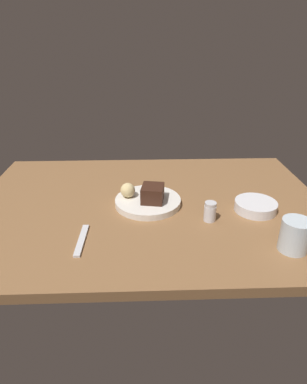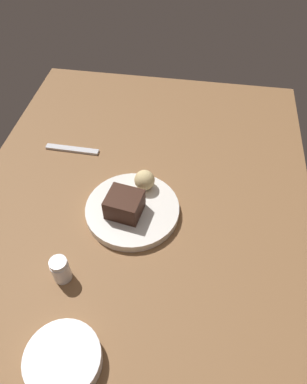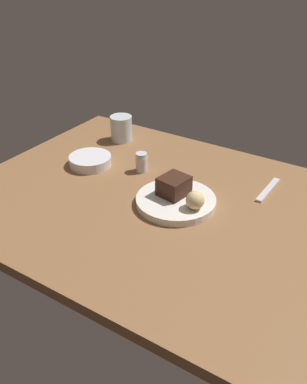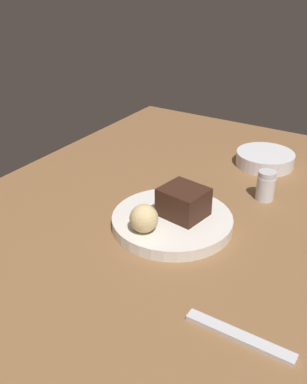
{
  "view_description": "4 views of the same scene",
  "coord_description": "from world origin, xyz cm",
  "px_view_note": "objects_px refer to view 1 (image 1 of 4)",
  "views": [
    {
      "loc": [
        2.15,
        97.58,
        55.61
      ],
      "look_at": [
        -1.32,
        2.76,
        8.58
      ],
      "focal_mm": 30.27,
      "sensor_mm": 36.0,
      "label": 1
    },
    {
      "loc": [
        -51.35,
        -12.36,
        72.03
      ],
      "look_at": [
        4.01,
        -3.6,
        7.4
      ],
      "focal_mm": 34.02,
      "sensor_mm": 36.0,
      "label": 2
    },
    {
      "loc": [
        49.51,
        -86.98,
        67.98
      ],
      "look_at": [
        -4.23,
        -3.16,
        7.55
      ],
      "focal_mm": 40.29,
      "sensor_mm": 36.0,
      "label": 3
    },
    {
      "loc": [
        60.92,
        34.22,
        47.14
      ],
      "look_at": [
        -1.24,
        -4.22,
        7.9
      ],
      "focal_mm": 41.24,
      "sensor_mm": 36.0,
      "label": 4
    }
  ],
  "objects_px": {
    "salt_shaker": "(210,212)",
    "side_bowl": "(256,206)",
    "bread_roll": "(128,190)",
    "dessert_plate": "(148,202)",
    "dessert_spoon": "(82,240)",
    "water_glass": "(295,235)",
    "chocolate_cake_slice": "(153,194)"
  },
  "relations": [
    {
      "from": "salt_shaker",
      "to": "side_bowl",
      "type": "xyz_separation_m",
      "value": [
        -0.16,
        -0.06,
        -0.01
      ]
    },
    {
      "from": "bread_roll",
      "to": "side_bowl",
      "type": "relative_size",
      "value": 0.37
    },
    {
      "from": "dessert_plate",
      "to": "salt_shaker",
      "type": "bearing_deg",
      "value": 149.77
    },
    {
      "from": "dessert_plate",
      "to": "dessert_spoon",
      "type": "height_order",
      "value": "dessert_plate"
    },
    {
      "from": "dessert_spoon",
      "to": "bread_roll",
      "type": "bearing_deg",
      "value": 152.61
    },
    {
      "from": "water_glass",
      "to": "side_bowl",
      "type": "xyz_separation_m",
      "value": [
        0.03,
        -0.21,
        -0.03
      ]
    },
    {
      "from": "dessert_plate",
      "to": "bread_roll",
      "type": "relative_size",
      "value": 4.45
    },
    {
      "from": "chocolate_cake_slice",
      "to": "side_bowl",
      "type": "distance_m",
      "value": 0.34
    },
    {
      "from": "dessert_plate",
      "to": "chocolate_cake_slice",
      "type": "xyz_separation_m",
      "value": [
        -0.02,
        0.01,
        0.04
      ]
    },
    {
      "from": "dessert_plate",
      "to": "water_glass",
      "type": "relative_size",
      "value": 2.46
    },
    {
      "from": "bread_roll",
      "to": "water_glass",
      "type": "distance_m",
      "value": 0.53
    },
    {
      "from": "side_bowl",
      "to": "dessert_plate",
      "type": "bearing_deg",
      "value": -8.76
    },
    {
      "from": "water_glass",
      "to": "side_bowl",
      "type": "bearing_deg",
      "value": -81.63
    },
    {
      "from": "chocolate_cake_slice",
      "to": "side_bowl",
      "type": "height_order",
      "value": "chocolate_cake_slice"
    },
    {
      "from": "bread_roll",
      "to": "salt_shaker",
      "type": "xyz_separation_m",
      "value": [
        -0.26,
        0.13,
        -0.02
      ]
    },
    {
      "from": "bread_roll",
      "to": "side_bowl",
      "type": "distance_m",
      "value": 0.43
    },
    {
      "from": "salt_shaker",
      "to": "side_bowl",
      "type": "height_order",
      "value": "salt_shaker"
    },
    {
      "from": "salt_shaker",
      "to": "side_bowl",
      "type": "bearing_deg",
      "value": -160.9
    },
    {
      "from": "bread_roll",
      "to": "dessert_spoon",
      "type": "distance_m",
      "value": 0.26
    },
    {
      "from": "dessert_plate",
      "to": "dessert_spoon",
      "type": "distance_m",
      "value": 0.28
    },
    {
      "from": "water_glass",
      "to": "dessert_spoon",
      "type": "height_order",
      "value": "water_glass"
    },
    {
      "from": "water_glass",
      "to": "chocolate_cake_slice",
      "type": "bearing_deg",
      "value": -34.69
    },
    {
      "from": "dessert_plate",
      "to": "dessert_spoon",
      "type": "relative_size",
      "value": 1.48
    },
    {
      "from": "bread_roll",
      "to": "water_glass",
      "type": "xyz_separation_m",
      "value": [
        -0.45,
        0.29,
        -0.0
      ]
    },
    {
      "from": "water_glass",
      "to": "dessert_spoon",
      "type": "relative_size",
      "value": 0.6
    },
    {
      "from": "chocolate_cake_slice",
      "to": "water_glass",
      "type": "height_order",
      "value": "water_glass"
    },
    {
      "from": "bread_roll",
      "to": "water_glass",
      "type": "height_order",
      "value": "water_glass"
    },
    {
      "from": "dessert_plate",
      "to": "water_glass",
      "type": "height_order",
      "value": "water_glass"
    },
    {
      "from": "chocolate_cake_slice",
      "to": "water_glass",
      "type": "bearing_deg",
      "value": 145.31
    },
    {
      "from": "chocolate_cake_slice",
      "to": "bread_roll",
      "type": "height_order",
      "value": "chocolate_cake_slice"
    },
    {
      "from": "chocolate_cake_slice",
      "to": "water_glass",
      "type": "xyz_separation_m",
      "value": [
        -0.37,
        0.25,
        -0.0
      ]
    },
    {
      "from": "dessert_plate",
      "to": "side_bowl",
      "type": "distance_m",
      "value": 0.36
    }
  ]
}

